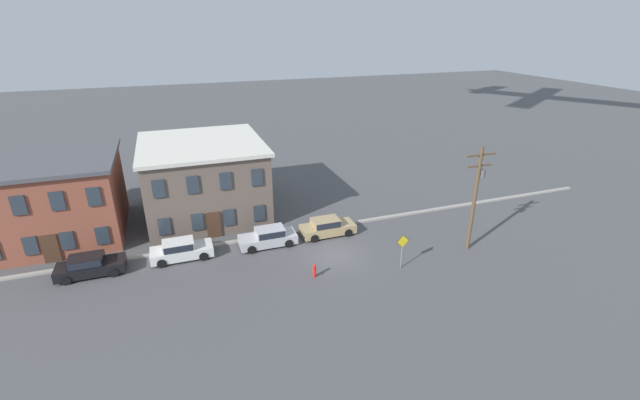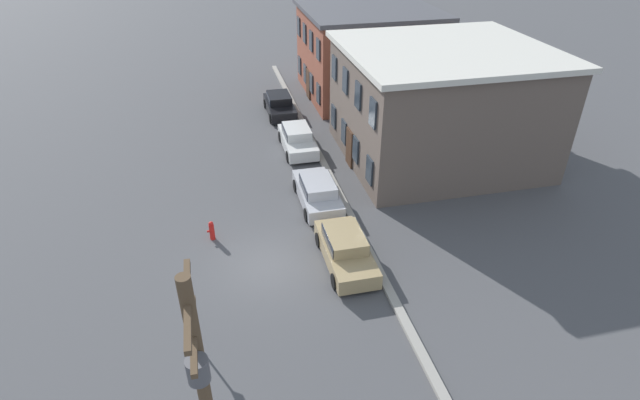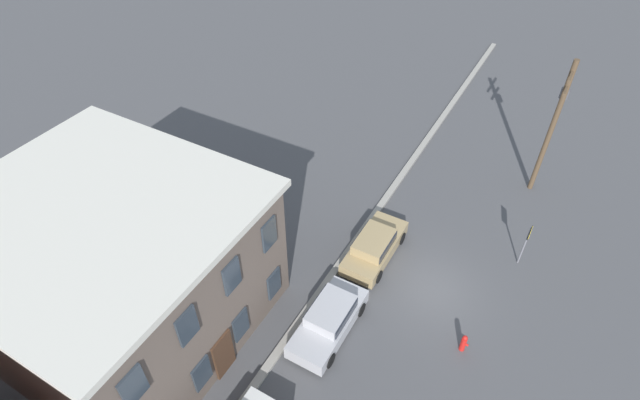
% 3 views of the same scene
% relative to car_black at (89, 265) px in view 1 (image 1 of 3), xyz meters
% --- Properties ---
extents(ground_plane, '(200.00, 200.00, 0.00)m').
position_rel_car_black_xyz_m(ground_plane, '(16.85, -3.24, -0.75)').
color(ground_plane, '#4C4C4F').
extents(kerb_strip, '(56.00, 0.36, 0.16)m').
position_rel_car_black_xyz_m(kerb_strip, '(16.85, 1.26, -0.67)').
color(kerb_strip, '#9E998E').
rests_on(kerb_strip, ground_plane).
extents(apartment_corner, '(9.73, 9.61, 6.51)m').
position_rel_car_black_xyz_m(apartment_corner, '(-2.75, 7.30, 2.52)').
color(apartment_corner, brown).
rests_on(apartment_corner, ground_plane).
extents(apartment_midblock, '(10.36, 11.17, 6.55)m').
position_rel_car_black_xyz_m(apartment_midblock, '(8.75, 8.08, 2.54)').
color(apartment_midblock, '#66564C').
rests_on(apartment_midblock, ground_plane).
extents(car_black, '(4.40, 1.92, 1.43)m').
position_rel_car_black_xyz_m(car_black, '(0.00, 0.00, 0.00)').
color(car_black, black).
rests_on(car_black, ground_plane).
extents(car_white, '(4.40, 1.92, 1.43)m').
position_rel_car_black_xyz_m(car_white, '(6.01, 0.15, 0.00)').
color(car_white, silver).
rests_on(car_white, ground_plane).
extents(car_silver, '(4.40, 1.92, 1.43)m').
position_rel_car_black_xyz_m(car_silver, '(12.54, -0.05, 0.00)').
color(car_silver, '#B7B7BC').
rests_on(car_silver, ground_plane).
extents(car_tan, '(4.40, 1.92, 1.43)m').
position_rel_car_black_xyz_m(car_tan, '(17.42, 0.06, 0.00)').
color(car_tan, tan).
rests_on(car_tan, ground_plane).
extents(caution_sign, '(1.01, 0.08, 2.62)m').
position_rel_car_black_xyz_m(caution_sign, '(20.58, -6.44, 1.01)').
color(caution_sign, slate).
rests_on(caution_sign, ground_plane).
extents(utility_pole, '(2.40, 0.44, 8.07)m').
position_rel_car_black_xyz_m(utility_pole, '(26.85, -5.69, 3.80)').
color(utility_pole, brown).
rests_on(utility_pole, ground_plane).
extents(fire_hydrant, '(0.24, 0.34, 0.96)m').
position_rel_car_black_xyz_m(fire_hydrant, '(14.44, -5.48, -0.27)').
color(fire_hydrant, red).
rests_on(fire_hydrant, ground_plane).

